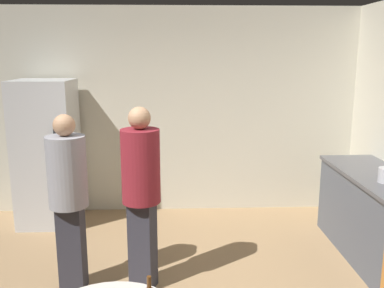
% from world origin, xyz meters
% --- Properties ---
extents(wall_back, '(5.32, 0.06, 2.70)m').
position_xyz_m(wall_back, '(0.00, 2.63, 1.35)').
color(wall_back, beige).
rests_on(wall_back, ground_plane).
extents(refrigerator, '(0.70, 0.68, 1.80)m').
position_xyz_m(refrigerator, '(-1.37, 2.20, 0.90)').
color(refrigerator, silver).
rests_on(refrigerator, ground_plane).
extents(person_in_gray_shirt, '(0.37, 0.37, 1.61)m').
position_xyz_m(person_in_gray_shirt, '(-0.73, 0.63, 0.94)').
color(person_in_gray_shirt, '#2D2D38').
rests_on(person_in_gray_shirt, ground_plane).
extents(person_in_maroon_shirt, '(0.44, 0.44, 1.67)m').
position_xyz_m(person_in_maroon_shirt, '(-0.09, 0.63, 0.97)').
color(person_in_maroon_shirt, '#2D2D38').
rests_on(person_in_maroon_shirt, ground_plane).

